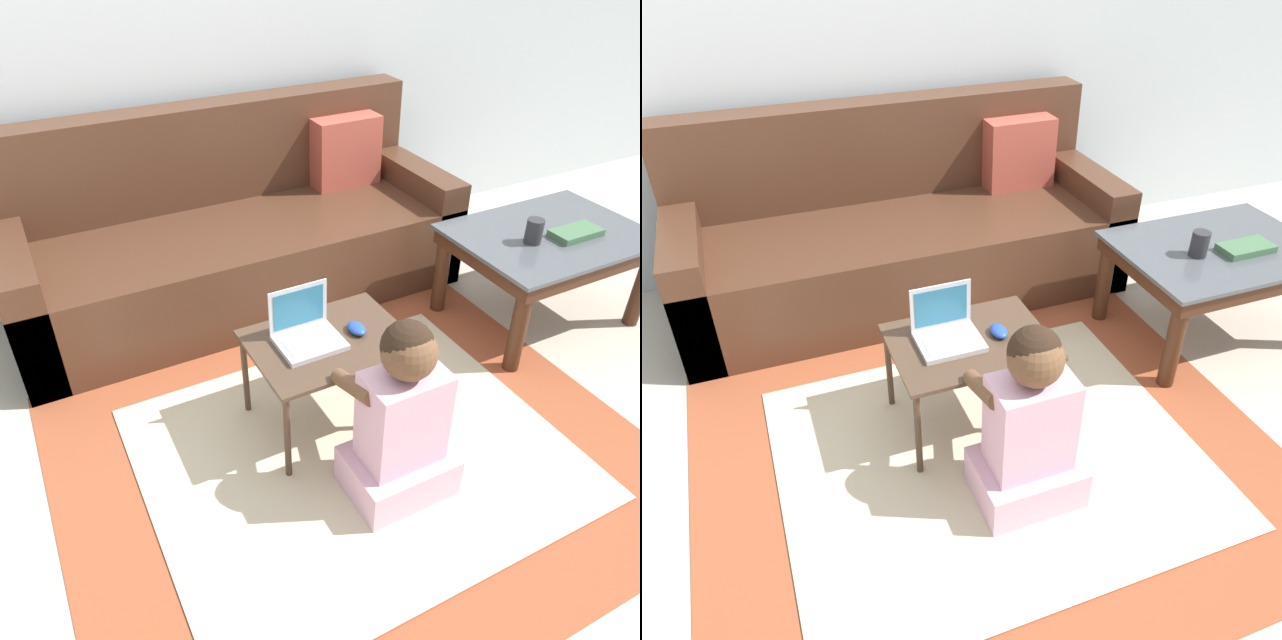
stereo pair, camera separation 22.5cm
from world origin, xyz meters
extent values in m
plane|color=beige|center=(0.00, 0.00, 0.00)|extent=(16.00, 16.00, 0.00)
cube|color=silver|center=(0.00, 1.55, 1.25)|extent=(9.00, 0.06, 2.50)
cube|color=#9E4C2D|center=(0.02, -0.17, 0.00)|extent=(2.09, 1.77, 0.01)
cube|color=beige|center=(0.02, -0.17, 0.01)|extent=(1.51, 1.28, 0.00)
cube|color=#4C2D1E|center=(0.06, 1.05, 0.21)|extent=(2.15, 0.83, 0.42)
cube|color=#4C2D1E|center=(0.06, 1.38, 0.66)|extent=(2.15, 0.18, 0.48)
cube|color=#4C2D1E|center=(-0.94, 1.05, 0.27)|extent=(0.16, 0.83, 0.55)
cube|color=#4C2D1E|center=(1.06, 1.05, 0.27)|extent=(0.16, 0.83, 0.55)
cube|color=#B24C3D|center=(0.76, 1.22, 0.60)|extent=(0.36, 0.14, 0.36)
cube|color=#4C5156|center=(1.26, 0.21, 0.45)|extent=(0.87, 0.64, 0.02)
cube|color=#422314|center=(1.26, 0.21, 0.40)|extent=(0.83, 0.62, 0.07)
cylinder|color=#422314|center=(0.88, -0.06, 0.22)|extent=(0.07, 0.07, 0.44)
cylinder|color=#422314|center=(0.88, 0.48, 0.22)|extent=(0.07, 0.07, 0.44)
cylinder|color=#422314|center=(1.63, 0.48, 0.22)|extent=(0.07, 0.07, 0.44)
cube|color=#4C3828|center=(0.02, 0.03, 0.38)|extent=(0.57, 0.43, 0.02)
cylinder|color=#4C3828|center=(-0.24, -0.16, 0.19)|extent=(0.02, 0.02, 0.37)
cylinder|color=#4C3828|center=(0.28, -0.16, 0.19)|extent=(0.02, 0.02, 0.37)
cylinder|color=#4C3828|center=(-0.24, 0.22, 0.19)|extent=(0.02, 0.02, 0.37)
cylinder|color=#4C3828|center=(0.28, 0.22, 0.19)|extent=(0.02, 0.02, 0.37)
cube|color=silver|center=(-0.05, 0.04, 0.40)|extent=(0.23, 0.19, 0.02)
cube|color=silver|center=(-0.05, 0.02, 0.41)|extent=(0.19, 0.11, 0.00)
cube|color=silver|center=(-0.05, 0.13, 0.50)|extent=(0.23, 0.01, 0.18)
cube|color=teal|center=(-0.05, 0.12, 0.50)|extent=(0.20, 0.00, 0.15)
ellipsoid|color=#234CB2|center=(0.13, 0.03, 0.41)|extent=(0.06, 0.09, 0.03)
cube|color=#E5B2CC|center=(0.07, -0.38, 0.08)|extent=(0.35, 0.27, 0.16)
cube|color=#E5B2CC|center=(0.07, -0.38, 0.34)|extent=(0.26, 0.17, 0.35)
sphere|color=brown|center=(0.07, -0.38, 0.60)|extent=(0.18, 0.18, 0.18)
sphere|color=black|center=(0.07, -0.37, 0.61)|extent=(0.17, 0.17, 0.17)
cylinder|color=brown|center=(-0.05, -0.27, 0.43)|extent=(0.06, 0.23, 0.12)
cylinder|color=brown|center=(0.19, -0.27, 0.43)|extent=(0.06, 0.23, 0.12)
cylinder|color=#2D2D33|center=(1.11, 0.17, 0.51)|extent=(0.07, 0.07, 0.11)
cube|color=#47704C|center=(1.33, 0.13, 0.47)|extent=(0.23, 0.12, 0.03)
camera|label=1|loc=(-0.85, -1.56, 1.73)|focal=35.00mm
camera|label=2|loc=(-0.64, -1.65, 1.73)|focal=35.00mm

